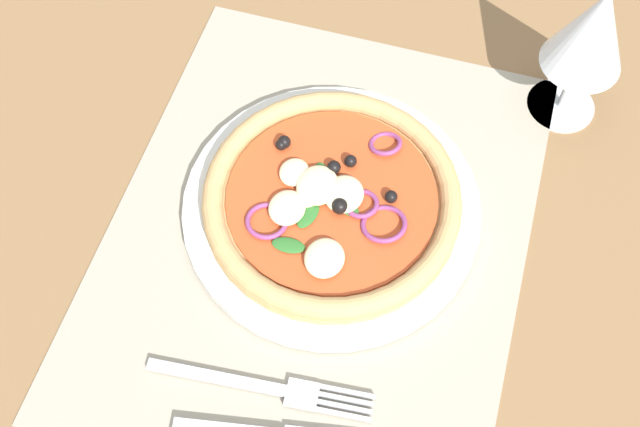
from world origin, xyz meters
TOP-DOWN VIEW (x-y plane):
  - ground_plane at (0.00, 0.00)cm, footprint 190.00×140.00cm
  - placemat at (0.00, 0.00)cm, footprint 44.91×35.39cm
  - plate at (-2.32, 0.57)cm, footprint 25.85×25.85cm
  - pizza at (-2.26, 0.54)cm, footprint 22.12×22.12cm
  - fork at (14.21, 0.55)cm, footprint 3.10×18.06cm
  - wine_glass at (-19.86, 18.29)cm, footprint 7.20×7.20cm

SIDE VIEW (x-z plane):
  - ground_plane at x=0.00cm, z-range -2.40..0.00cm
  - placemat at x=0.00cm, z-range 0.00..0.40cm
  - fork at x=14.21cm, z-range 0.40..0.84cm
  - plate at x=-2.32cm, z-range 0.40..1.58cm
  - pizza at x=-2.26cm, z-range 1.34..4.04cm
  - wine_glass at x=-19.86cm, z-range 2.73..17.63cm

